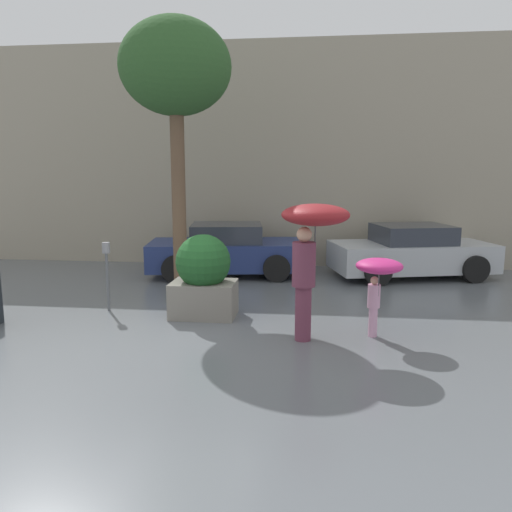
# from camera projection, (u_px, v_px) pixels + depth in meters

# --- Properties ---
(ground_plane) EXTENTS (40.00, 40.00, 0.00)m
(ground_plane) POSITION_uv_depth(u_px,v_px,m) (175.00, 338.00, 7.81)
(ground_plane) COLOR slate
(building_facade) EXTENTS (18.00, 0.30, 6.00)m
(building_facade) POSITION_uv_depth(u_px,v_px,m) (237.00, 156.00, 13.68)
(building_facade) COLOR #9E937F
(building_facade) RESTS_ON ground
(planter_box) EXTENTS (1.14, 0.97, 1.48)m
(planter_box) POSITION_uv_depth(u_px,v_px,m) (203.00, 276.00, 8.86)
(planter_box) COLOR gray
(planter_box) RESTS_ON ground
(person_adult) EXTENTS (1.02, 1.02, 2.10)m
(person_adult) POSITION_uv_depth(u_px,v_px,m) (312.00, 235.00, 7.42)
(person_adult) COLOR brown
(person_adult) RESTS_ON ground
(person_child) EXTENTS (0.71, 0.71, 1.26)m
(person_child) POSITION_uv_depth(u_px,v_px,m) (378.00, 273.00, 7.64)
(person_child) COLOR #D199B7
(person_child) RESTS_ON ground
(parked_car_near) EXTENTS (4.04, 2.37, 1.29)m
(parked_car_near) POSITION_uv_depth(u_px,v_px,m) (227.00, 251.00, 12.51)
(parked_car_near) COLOR navy
(parked_car_near) RESTS_ON ground
(parked_car_far) EXTENTS (4.14, 2.62, 1.29)m
(parked_car_far) POSITION_uv_depth(u_px,v_px,m) (411.00, 252.00, 12.28)
(parked_car_far) COLOR #B7BCC1
(parked_car_far) RESTS_ON ground
(street_tree) EXTENTS (2.22, 2.22, 5.55)m
(street_tree) POSITION_uv_depth(u_px,v_px,m) (175.00, 72.00, 9.84)
(street_tree) COLOR brown
(street_tree) RESTS_ON ground
(parking_meter) EXTENTS (0.14, 0.14, 1.29)m
(parking_meter) POSITION_uv_depth(u_px,v_px,m) (107.00, 262.00, 9.18)
(parking_meter) COLOR #595B60
(parking_meter) RESTS_ON ground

